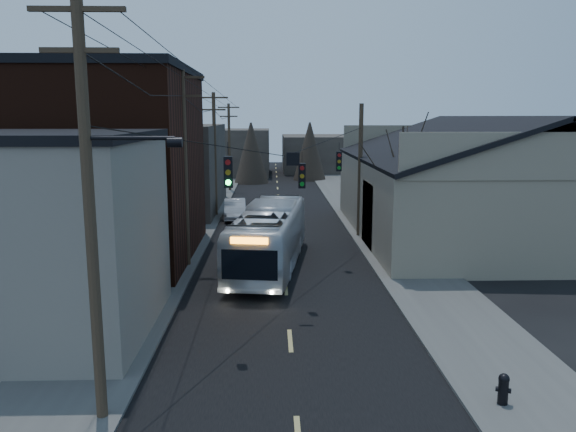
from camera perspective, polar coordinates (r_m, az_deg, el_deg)
The scene contains 14 objects.
road_surface at distance 41.17m, azimuth -0.77°, elevation -0.68°, with size 9.00×110.00×0.02m, color black.
sidewalk_left at distance 41.57m, azimuth -9.77°, elevation -0.65°, with size 4.00×110.00×0.12m, color #474744.
sidewalk_right at distance 41.76m, azimuth 8.18°, elevation -0.56°, with size 4.00×110.00×0.12m, color #474744.
building_clapboard at distance 21.58m, azimuth -24.51°, elevation -2.07°, with size 8.00×8.00×7.00m, color slate.
building_brick at distance 31.97m, azimuth -18.80°, elevation 4.70°, with size 10.00×12.00×10.00m, color black.
building_left_far at distance 47.47m, azimuth -12.48°, elevation 4.78°, with size 9.00×14.00×7.00m, color #352F2A.
warehouse at distance 38.29m, azimuth 19.20°, elevation 2.02°, with size 16.16×20.60×7.73m.
building_far_left at distance 75.77m, azimuth -5.76°, elevation 6.49°, with size 10.00×12.00×6.00m, color #352F2A.
building_far_right at distance 80.96m, azimuth 3.77°, elevation 6.39°, with size 12.00×14.00×5.00m, color #352F2A.
bare_tree at distance 31.52m, azimuth 11.41°, elevation 2.41°, with size 0.40×0.40×7.20m, color black.
utility_lines at distance 34.78m, azimuth -5.80°, elevation 5.51°, with size 11.24×45.28×10.50m.
bus at distance 28.76m, azimuth -1.92°, elevation -2.14°, with size 2.71×11.59×3.23m, color silver.
parked_car at distance 42.78m, azimuth -5.42°, elevation 0.70°, with size 1.59×4.56×1.50m, color #B4B7BD.
fire_hydrant at distance 16.65m, azimuth 21.04°, elevation -15.97°, with size 0.42×0.29×0.86m.
Camera 1 is at (-0.61, -10.43, 7.71)m, focal length 35.00 mm.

